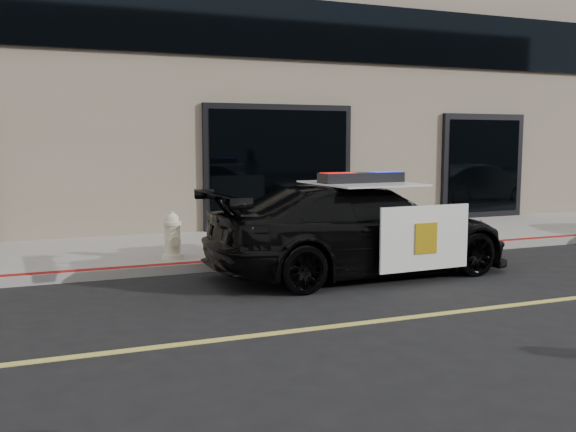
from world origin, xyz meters
name	(u,v)px	position (x,y,z in m)	size (l,w,h in m)	color
ground	(543,302)	(0.00, 0.00, 0.00)	(120.00, 120.00, 0.00)	black
sidewalk_n	(354,239)	(0.00, 5.25, 0.07)	(60.00, 3.50, 0.15)	gray
police_car	(361,229)	(-1.37, 2.43, 0.72)	(2.46, 5.04, 1.60)	black
fire_hydrant	(173,237)	(-4.00, 4.01, 0.51)	(0.35, 0.49, 0.78)	beige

